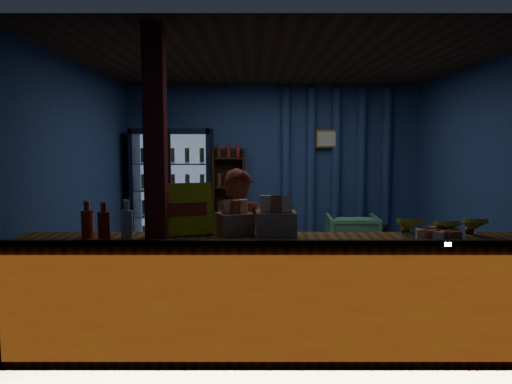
{
  "coord_description": "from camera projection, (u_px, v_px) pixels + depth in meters",
  "views": [
    {
      "loc": [
        -0.27,
        -5.77,
        1.71
      ],
      "look_at": [
        -0.27,
        -0.2,
        1.14
      ],
      "focal_mm": 35.0,
      "sensor_mm": 36.0,
      "label": 1
    }
  ],
  "objects": [
    {
      "name": "banana_bunches",
      "position": [
        441.0,
        225.0,
        4.03
      ],
      "size": [
        0.76,
        0.3,
        0.17
      ],
      "color": "yellow",
      "rests_on": "counter"
    },
    {
      "name": "ground",
      "position": [
        279.0,
        286.0,
        5.92
      ],
      "size": [
        4.6,
        4.6,
        0.0
      ],
      "primitive_type": "plane",
      "color": "#515154",
      "rests_on": "ground"
    },
    {
      "name": "soda_bottles",
      "position": [
        106.0,
        223.0,
        3.9
      ],
      "size": [
        0.41,
        0.17,
        0.3
      ],
      "color": "red",
      "rests_on": "counter"
    },
    {
      "name": "counter",
      "position": [
        290.0,
        297.0,
        3.97
      ],
      "size": [
        4.4,
        0.57,
        0.99
      ],
      "color": "brown",
      "rests_on": "ground"
    },
    {
      "name": "pastry_tray",
      "position": [
        436.0,
        236.0,
        3.88
      ],
      "size": [
        0.51,
        0.51,
        0.08
      ],
      "color": "silver",
      "rests_on": "counter"
    },
    {
      "name": "support_post",
      "position": [
        157.0,
        194.0,
        3.9
      ],
      "size": [
        0.16,
        0.16,
        2.6
      ],
      "primitive_type": "cube",
      "color": "maroon",
      "rests_on": "ground"
    },
    {
      "name": "beverage_cooler",
      "position": [
        174.0,
        192.0,
        7.73
      ],
      "size": [
        1.2,
        0.62,
        1.9
      ],
      "color": "black",
      "rests_on": "ground"
    },
    {
      "name": "shopkeeper",
      "position": [
        239.0,
        251.0,
        4.44
      ],
      "size": [
        0.54,
        0.36,
        1.47
      ],
      "primitive_type": "imported",
      "rotation": [
        0.0,
        0.0,
        -0.01
      ],
      "color": "brown",
      "rests_on": "ground"
    },
    {
      "name": "bottle_shelf",
      "position": [
        229.0,
        200.0,
        7.89
      ],
      "size": [
        0.5,
        0.28,
        1.6
      ],
      "color": "#382312",
      "rests_on": "ground"
    },
    {
      "name": "snack_box_centre",
      "position": [
        235.0,
        222.0,
        4.1
      ],
      "size": [
        0.34,
        0.31,
        0.29
      ],
      "color": "#A0734D",
      "rests_on": "counter"
    },
    {
      "name": "framed_picture",
      "position": [
        327.0,
        139.0,
        7.83
      ],
      "size": [
        0.36,
        0.04,
        0.28
      ],
      "color": "gold",
      "rests_on": "room_walls"
    },
    {
      "name": "green_chair",
      "position": [
        352.0,
        237.0,
        7.22
      ],
      "size": [
        0.74,
        0.76,
        0.66
      ],
      "primitive_type": "imported",
      "rotation": [
        0.0,
        0.0,
        3.1
      ],
      "color": "#53A76A",
      "rests_on": "ground"
    },
    {
      "name": "side_table",
      "position": [
        367.0,
        241.0,
        7.41
      ],
      "size": [
        0.63,
        0.56,
        0.57
      ],
      "color": "#382312",
      "rests_on": "ground"
    },
    {
      "name": "curtain_folds",
      "position": [
        336.0,
        167.0,
        7.92
      ],
      "size": [
        1.74,
        0.14,
        2.5
      ],
      "color": "navy",
      "rests_on": "room_walls"
    },
    {
      "name": "yellow_sign",
      "position": [
        180.0,
        210.0,
        4.02
      ],
      "size": [
        0.54,
        0.28,
        0.42
      ],
      "color": "yellow",
      "rests_on": "counter"
    },
    {
      "name": "room_walls",
      "position": [
        280.0,
        154.0,
        5.76
      ],
      "size": [
        4.6,
        4.6,
        4.6
      ],
      "color": "navy",
      "rests_on": "ground"
    },
    {
      "name": "snack_box_left",
      "position": [
        276.0,
        222.0,
        3.97
      ],
      "size": [
        0.32,
        0.27,
        0.33
      ],
      "color": "#A0734D",
      "rests_on": "counter"
    }
  ]
}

